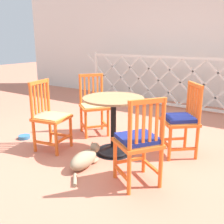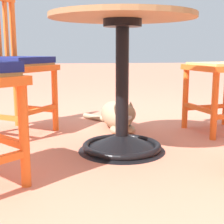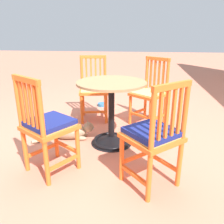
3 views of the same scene
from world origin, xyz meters
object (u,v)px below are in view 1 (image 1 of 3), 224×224
Objects in this scene: cafe_table at (113,132)px; orange_chair_facing_out at (94,106)px; pet_water_bowl at (24,137)px; orange_chair_at_corner at (181,121)px; orange_chair_by_planter at (50,117)px; orange_chair_near_fence at (139,142)px; tabby_cat at (85,158)px.

orange_chair_facing_out is (-0.66, 0.45, 0.15)m from cafe_table.
orange_chair_at_corner is at bearing 19.59° from pet_water_bowl.
orange_chair_near_fence is at bearing -6.17° from orange_chair_by_planter.
tabby_cat is (0.60, -0.95, -0.34)m from orange_chair_facing_out.
orange_chair_facing_out is 1.28× the size of tabby_cat.
pet_water_bowl is (-0.61, 0.03, -0.41)m from orange_chair_by_planter.
orange_chair_by_planter is (-1.49, -0.77, -0.01)m from orange_chair_at_corner.
orange_chair_near_fence is 5.36× the size of pet_water_bowl.
orange_chair_by_planter reaches higher than tabby_cat.
orange_chair_at_corner is at bearing 27.47° from orange_chair_by_planter.
orange_chair_near_fence is at bearing -36.40° from orange_chair_facing_out.
tabby_cat is at bearing -11.99° from orange_chair_by_planter.
cafe_table is 0.85m from orange_chair_by_planter.
orange_chair_at_corner is at bearing -0.96° from orange_chair_facing_out.
cafe_table reaches higher than tabby_cat.
orange_chair_facing_out is 1.00× the size of orange_chair_by_planter.
orange_chair_facing_out is 0.80m from orange_chair_by_planter.
cafe_table is at bearing 13.15° from pet_water_bowl.
tabby_cat is (-0.68, -0.00, -0.35)m from orange_chair_near_fence.
cafe_table reaches higher than pet_water_bowl.
orange_chair_by_planter is 5.36× the size of pet_water_bowl.
orange_chair_by_planter is at bearing -152.53° from orange_chair_at_corner.
orange_chair_at_corner reaches higher than cafe_table.
orange_chair_near_fence is (-0.10, -0.92, 0.00)m from orange_chair_at_corner.
pet_water_bowl is at bearing 172.29° from tabby_cat.
orange_chair_by_planter reaches higher than cafe_table.
tabby_cat is (0.71, -0.15, -0.34)m from orange_chair_by_planter.
orange_chair_at_corner is 1.00× the size of orange_chair_facing_out.
orange_chair_at_corner is 1.28× the size of tabby_cat.
orange_chair_by_planter reaches higher than pet_water_bowl.
orange_chair_near_fence is (1.39, -0.15, 0.01)m from orange_chair_by_planter.
cafe_table is 0.54m from tabby_cat.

